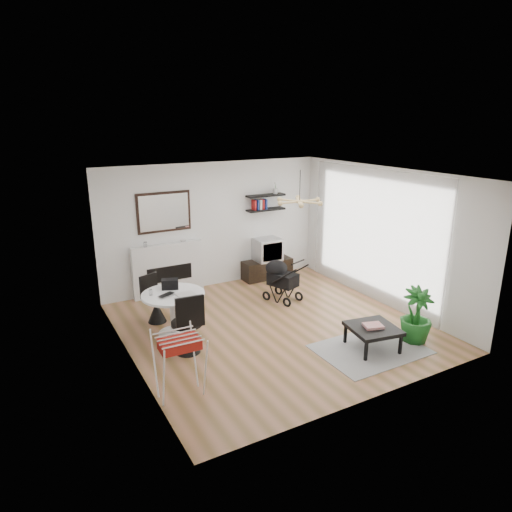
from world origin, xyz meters
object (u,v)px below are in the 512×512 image
dining_table (174,308)px  stroller (281,281)px  fireplace (168,263)px  potted_plant (416,315)px  coffee_table (373,329)px  drying_rack (180,365)px  crt_tv (267,249)px  tv_console (267,269)px

dining_table → stroller: size_ratio=1.15×
fireplace → potted_plant: (2.87, -4.03, -0.22)m
fireplace → coffee_table: bearing=-61.9°
potted_plant → drying_rack: bearing=174.3°
drying_rack → stroller: 3.71m
dining_table → drying_rack: 1.81m
fireplace → stroller: 2.38m
stroller → potted_plant: (0.97, -2.63, 0.07)m
potted_plant → dining_table: bearing=148.0°
fireplace → potted_plant: fireplace is taller
dining_table → drying_rack: (-0.53, -1.73, -0.04)m
fireplace → crt_tv: bearing=-3.5°
stroller → potted_plant: bearing=-90.3°
stroller → crt_tv: bearing=51.1°
crt_tv → potted_plant: bearing=-81.9°
fireplace → crt_tv: size_ratio=3.70×
drying_rack → potted_plant: bearing=-3.9°
drying_rack → stroller: (2.97, 2.23, -0.08)m
tv_console → drying_rack: bearing=-134.1°
drying_rack → coffee_table: size_ratio=1.06×
tv_console → dining_table: (-2.86, -1.77, 0.29)m
crt_tv → dining_table: size_ratio=0.55×
tv_console → crt_tv: bearing=-152.4°
fireplace → drying_rack: fireplace is taller
fireplace → tv_console: (2.32, -0.14, -0.47)m
drying_rack → coffee_table: (3.15, -0.25, -0.13)m
tv_console → dining_table: 3.38m
crt_tv → stroller: bearing=-108.2°
dining_table → coffee_table: size_ratio=1.26×
crt_tv → stroller: (-0.42, -1.27, -0.30)m
stroller → coffee_table: stroller is taller
fireplace → dining_table: 1.99m
tv_console → dining_table: bearing=-148.3°
dining_table → stroller: stroller is taller
dining_table → fireplace: bearing=74.0°
dining_table → stroller: 2.49m
tv_console → stroller: stroller is taller
tv_console → stroller: 1.35m
stroller → coffee_table: size_ratio=1.09×
crt_tv → stroller: crt_tv is taller
dining_table → crt_tv: bearing=31.7°
fireplace → dining_table: size_ratio=2.05×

